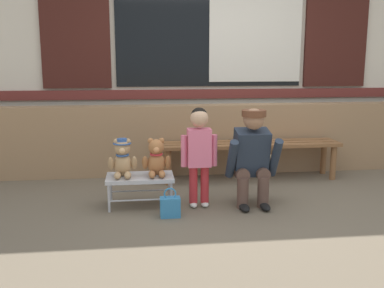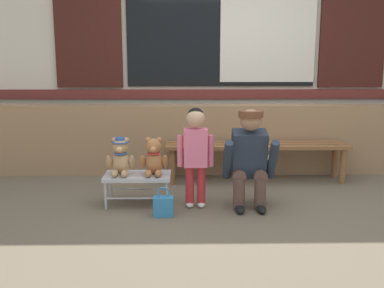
% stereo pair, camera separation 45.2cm
% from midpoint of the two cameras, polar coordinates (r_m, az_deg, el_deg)
% --- Properties ---
extents(ground_plane, '(60.00, 60.00, 0.00)m').
position_cam_midpoint_polar(ground_plane, '(4.25, 8.63, -8.55)').
color(ground_plane, brown).
extents(brick_low_wall, '(7.46, 0.25, 0.85)m').
position_cam_midpoint_polar(brick_low_wall, '(5.51, 6.30, 0.58)').
color(brick_low_wall, '#997551').
rests_on(brick_low_wall, ground).
extents(shop_facade, '(7.61, 0.26, 3.56)m').
position_cam_midpoint_polar(shop_facade, '(5.94, 5.97, 14.50)').
color(shop_facade, beige).
rests_on(shop_facade, ground).
extents(wooden_bench_long, '(2.10, 0.40, 0.44)m').
position_cam_midpoint_polar(wooden_bench_long, '(5.22, 10.71, -0.69)').
color(wooden_bench_long, brown).
rests_on(wooden_bench_long, ground).
extents(small_display_bench, '(0.64, 0.36, 0.30)m').
position_cam_midpoint_polar(small_display_bench, '(4.34, -4.03, -4.36)').
color(small_display_bench, '#BCBCC1').
rests_on(small_display_bench, ground).
extents(teddy_bear_with_hat, '(0.28, 0.27, 0.36)m').
position_cam_midpoint_polar(teddy_bear_with_hat, '(4.30, -6.19, -1.70)').
color(teddy_bear_with_hat, tan).
rests_on(teddy_bear_with_hat, small_display_bench).
extents(teddy_bear_plain, '(0.28, 0.26, 0.36)m').
position_cam_midpoint_polar(teddy_bear_plain, '(4.29, -1.92, -1.81)').
color(teddy_bear_plain, '#A86B3D').
rests_on(teddy_bear_plain, small_display_bench).
extents(child_standing, '(0.35, 0.18, 0.96)m').
position_cam_midpoint_polar(child_standing, '(4.19, 3.55, -0.34)').
color(child_standing, '#B7282D').
rests_on(child_standing, ground).
extents(adult_crouching, '(0.50, 0.49, 0.95)m').
position_cam_midpoint_polar(adult_crouching, '(4.27, 10.48, -1.81)').
color(adult_crouching, brown).
rests_on(adult_crouching, ground).
extents(handbag_on_ground, '(0.18, 0.11, 0.27)m').
position_cam_midpoint_polar(handbag_on_ground, '(4.05, -0.47, -7.96)').
color(handbag_on_ground, teal).
rests_on(handbag_on_ground, ground).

